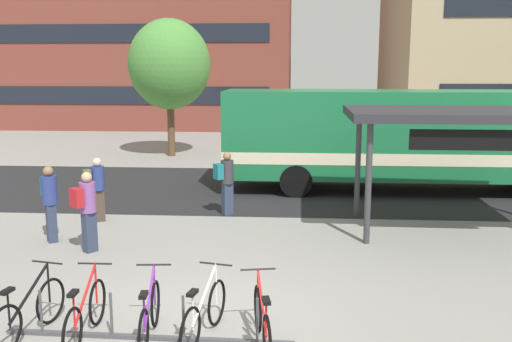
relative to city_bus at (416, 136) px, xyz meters
The scene contains 16 objects.
ground 11.37m from the city_bus, 118.04° to the right, with size 200.00×200.00×0.00m, color gray.
bus_lane_asphalt 5.57m from the city_bus, behind, with size 80.00×7.20×0.01m, color #232326.
city_bus is the anchor object (origin of this frame).
bike_rack 12.16m from the city_bus, 119.55° to the right, with size 4.26×0.18×0.70m.
parked_bicycle_black_0 13.10m from the city_bus, 126.10° to the right, with size 0.54×1.70×0.99m.
parked_bicycle_red_1 12.63m from the city_bus, 122.95° to the right, with size 0.52×1.72×0.99m.
parked_bicycle_purple_2 12.14m from the city_bus, 119.25° to the right, with size 0.52×1.72×0.99m.
parked_bicycle_white_3 11.69m from the city_bus, 116.17° to the right, with size 0.58×1.69×0.99m.
parked_bicycle_red_4 11.51m from the city_bus, 111.93° to the right, with size 0.53×1.70×0.99m.
transit_shelter 4.64m from the city_bus, 89.08° to the right, with size 5.36×3.21×2.93m.
commuter_red_pack_0 10.63m from the city_bus, 140.85° to the right, with size 0.56×0.60×1.74m.
commuter_teal_pack_1 6.67m from the city_bus, 148.53° to the right, with size 0.60×0.55×1.71m.
commuter_teal_pack_2 11.13m from the city_bus, 147.19° to the right, with size 0.55×0.60×1.74m.
commuter_olive_pack_3 9.89m from the city_bus, 154.25° to the right, with size 0.61×0.52×1.66m.
street_tree_1 11.70m from the city_bus, 144.62° to the left, with size 3.58×3.58×6.03m.
building_left_wing 27.62m from the city_bus, 121.11° to the left, with size 19.44×13.98×14.93m.
Camera 1 is at (1.43, -7.98, 3.89)m, focal length 39.19 mm.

